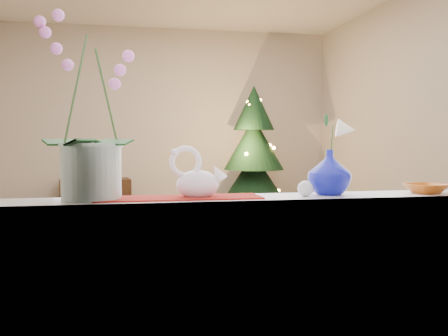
{
  "coord_description": "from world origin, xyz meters",
  "views": [
    {
      "loc": [
        -0.59,
        -4.42,
        1.16
      ],
      "look_at": [
        0.01,
        -1.4,
        0.99
      ],
      "focal_mm": 40.0,
      "sensor_mm": 36.0,
      "label": 1
    }
  ],
  "objects_px": {
    "swan": "(198,173)",
    "paperweight": "(305,189)",
    "orchid_pot": "(90,106)",
    "blue_vase": "(330,169)",
    "side_table": "(95,204)",
    "xmas_tree": "(254,158)",
    "amber_dish": "(426,189)"
  },
  "relations": [
    {
      "from": "paperweight",
      "to": "side_table",
      "type": "distance_m",
      "value": 4.83
    },
    {
      "from": "blue_vase",
      "to": "side_table",
      "type": "xyz_separation_m",
      "value": [
        -1.28,
        4.6,
        -0.7
      ]
    },
    {
      "from": "swan",
      "to": "amber_dish",
      "type": "height_order",
      "value": "swan"
    },
    {
      "from": "swan",
      "to": "side_table",
      "type": "xyz_separation_m",
      "value": [
        -0.69,
        4.62,
        -0.69
      ]
    },
    {
      "from": "side_table",
      "to": "swan",
      "type": "bearing_deg",
      "value": -87.75
    },
    {
      "from": "orchid_pot",
      "to": "side_table",
      "type": "xyz_separation_m",
      "value": [
        -0.25,
        4.6,
        -0.97
      ]
    },
    {
      "from": "blue_vase",
      "to": "side_table",
      "type": "height_order",
      "value": "blue_vase"
    },
    {
      "from": "blue_vase",
      "to": "swan",
      "type": "bearing_deg",
      "value": -178.67
    },
    {
      "from": "amber_dish",
      "to": "side_table",
      "type": "xyz_separation_m",
      "value": [
        -1.73,
        4.64,
        -0.61
      ]
    },
    {
      "from": "orchid_pot",
      "to": "swan",
      "type": "distance_m",
      "value": 0.51
    },
    {
      "from": "paperweight",
      "to": "side_table",
      "type": "xyz_separation_m",
      "value": [
        -1.15,
        4.65,
        -0.62
      ]
    },
    {
      "from": "orchid_pot",
      "to": "amber_dish",
      "type": "bearing_deg",
      "value": -1.36
    },
    {
      "from": "swan",
      "to": "blue_vase",
      "type": "bearing_deg",
      "value": -16.67
    },
    {
      "from": "swan",
      "to": "paperweight",
      "type": "relative_size",
      "value": 3.57
    },
    {
      "from": "xmas_tree",
      "to": "side_table",
      "type": "xyz_separation_m",
      "value": [
        -2.03,
        0.41,
        -0.61
      ]
    },
    {
      "from": "orchid_pot",
      "to": "xmas_tree",
      "type": "relative_size",
      "value": 0.4
    },
    {
      "from": "blue_vase",
      "to": "paperweight",
      "type": "relative_size",
      "value": 3.38
    },
    {
      "from": "amber_dish",
      "to": "xmas_tree",
      "type": "bearing_deg",
      "value": 86.0
    },
    {
      "from": "swan",
      "to": "xmas_tree",
      "type": "height_order",
      "value": "xmas_tree"
    },
    {
      "from": "swan",
      "to": "paperweight",
      "type": "distance_m",
      "value": 0.47
    },
    {
      "from": "amber_dish",
      "to": "side_table",
      "type": "height_order",
      "value": "amber_dish"
    },
    {
      "from": "orchid_pot",
      "to": "side_table",
      "type": "bearing_deg",
      "value": 93.17
    },
    {
      "from": "blue_vase",
      "to": "xmas_tree",
      "type": "distance_m",
      "value": 4.26
    },
    {
      "from": "side_table",
      "to": "orchid_pot",
      "type": "bearing_deg",
      "value": -93.03
    },
    {
      "from": "blue_vase",
      "to": "paperweight",
      "type": "distance_m",
      "value": 0.16
    },
    {
      "from": "blue_vase",
      "to": "xmas_tree",
      "type": "relative_size",
      "value": 0.12
    },
    {
      "from": "blue_vase",
      "to": "orchid_pot",
      "type": "bearing_deg",
      "value": 179.98
    },
    {
      "from": "swan",
      "to": "paperweight",
      "type": "xyz_separation_m",
      "value": [
        0.46,
        -0.03,
        -0.07
      ]
    },
    {
      "from": "orchid_pot",
      "to": "side_table",
      "type": "relative_size",
      "value": 0.86
    },
    {
      "from": "xmas_tree",
      "to": "orchid_pot",
      "type": "bearing_deg",
      "value": -112.89
    },
    {
      "from": "blue_vase",
      "to": "xmas_tree",
      "type": "xyz_separation_m",
      "value": [
        0.75,
        4.2,
        -0.1
      ]
    },
    {
      "from": "swan",
      "to": "orchid_pot",
      "type": "bearing_deg",
      "value": 160.15
    }
  ]
}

